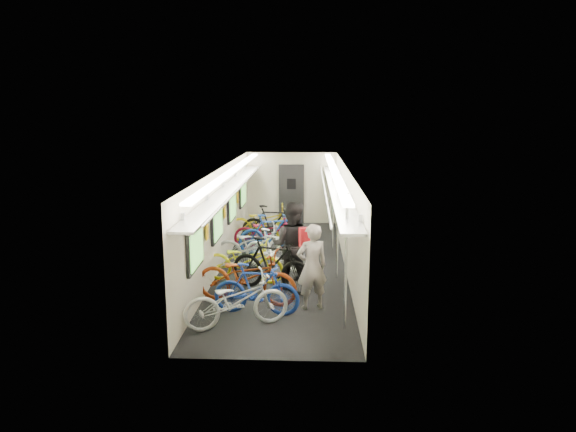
# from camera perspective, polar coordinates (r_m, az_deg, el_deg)

# --- Properties ---
(train_car_shell) EXTENTS (10.00, 10.00, 10.00)m
(train_car_shell) POSITION_cam_1_polar(r_m,az_deg,el_deg) (13.07, -1.90, 2.46)
(train_car_shell) COLOR black
(train_car_shell) RESTS_ON ground
(bicycle_0) EXTENTS (1.96, 1.27, 0.97)m
(bicycle_0) POSITION_cam_1_polar(r_m,az_deg,el_deg) (9.05, -5.73, -9.32)
(bicycle_0) COLOR silver
(bicycle_0) RESTS_ON ground
(bicycle_1) EXTENTS (1.67, 0.67, 0.98)m
(bicycle_1) POSITION_cam_1_polar(r_m,az_deg,el_deg) (9.57, -3.54, -8.10)
(bicycle_1) COLOR #1A389D
(bicycle_1) RESTS_ON ground
(bicycle_2) EXTENTS (2.15, 1.16, 1.07)m
(bicycle_2) POSITION_cam_1_polar(r_m,az_deg,el_deg) (10.11, -4.63, -6.74)
(bicycle_2) COLOR maroon
(bicycle_2) RESTS_ON ground
(bicycle_3) EXTENTS (1.96, 1.29, 1.15)m
(bicycle_3) POSITION_cam_1_polar(r_m,az_deg,el_deg) (10.73, -1.84, -5.43)
(bicycle_3) COLOR black
(bicycle_3) RESTS_ON ground
(bicycle_4) EXTENTS (1.89, 0.94, 0.95)m
(bicycle_4) POSITION_cam_1_polar(r_m,az_deg,el_deg) (11.40, -4.91, -4.98)
(bicycle_4) COLOR yellow
(bicycle_4) RESTS_ON ground
(bicycle_5) EXTENTS (1.67, 1.09, 0.97)m
(bicycle_5) POSITION_cam_1_polar(r_m,az_deg,el_deg) (12.27, -1.50, -3.70)
(bicycle_5) COLOR white
(bicycle_5) RESTS_ON ground
(bicycle_6) EXTENTS (2.05, 1.16, 1.02)m
(bicycle_6) POSITION_cam_1_polar(r_m,az_deg,el_deg) (12.63, -3.78, -3.18)
(bicycle_6) COLOR #9E9FA2
(bicycle_6) RESTS_ON ground
(bicycle_7) EXTENTS (1.84, 0.95, 1.07)m
(bicycle_7) POSITION_cam_1_polar(r_m,az_deg,el_deg) (13.66, -1.83, -1.95)
(bicycle_7) COLOR navy
(bicycle_7) RESTS_ON ground
(bicycle_8) EXTENTS (1.98, 0.96, 1.00)m
(bicycle_8) POSITION_cam_1_polar(r_m,az_deg,el_deg) (13.85, -2.27, -1.91)
(bicycle_8) COLOR maroon
(bicycle_8) RESTS_ON ground
(bicycle_9) EXTENTS (1.85, 0.69, 1.09)m
(bicycle_9) POSITION_cam_1_polar(r_m,az_deg,el_deg) (14.79, -1.72, -0.88)
(bicycle_9) COLOR black
(bicycle_9) RESTS_ON ground
(bicycle_10) EXTENTS (2.11, 0.86, 1.09)m
(bicycle_10) POSITION_cam_1_polar(r_m,az_deg,el_deg) (14.95, -2.74, -0.76)
(bicycle_10) COLOR gold
(bicycle_10) RESTS_ON ground
(passenger_near) EXTENTS (0.70, 0.57, 1.66)m
(passenger_near) POSITION_cam_1_polar(r_m,az_deg,el_deg) (9.73, 2.68, -5.65)
(passenger_near) COLOR gray
(passenger_near) RESTS_ON ground
(passenger_mid) EXTENTS (1.04, 0.89, 1.88)m
(passenger_mid) POSITION_cam_1_polar(r_m,az_deg,el_deg) (10.81, 0.45, -3.29)
(passenger_mid) COLOR black
(passenger_mid) RESTS_ON ground
(backpack) EXTENTS (0.29, 0.23, 0.38)m
(backpack) POSITION_cam_1_polar(r_m,az_deg,el_deg) (10.09, 2.03, -2.37)
(backpack) COLOR #AE1119
(backpack) RESTS_ON passenger_near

